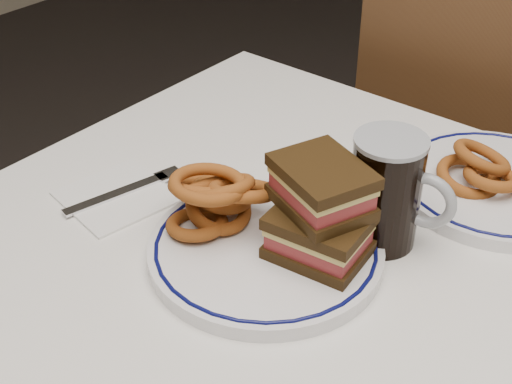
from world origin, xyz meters
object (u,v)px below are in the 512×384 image
Objects in this scene: chair_far at (475,156)px; beer_mug at (388,191)px; far_plate at (496,185)px; reuben_sandwich at (320,211)px; main_plate at (266,249)px.

beer_mug is at bearing -78.91° from chair_far.
chair_far is at bearing 101.09° from beer_mug.
far_plate is (0.19, -0.44, 0.24)m from chair_far.
chair_far reaches higher than far_plate.
far_plate is (0.11, 0.28, -0.07)m from reuben_sandwich.
chair_far is 0.78m from reuben_sandwich.
beer_mug reaches higher than reuben_sandwich.
far_plate is (0.16, 0.31, -0.00)m from main_plate.
reuben_sandwich reaches higher than far_plate.
beer_mug reaches higher than main_plate.
far_plate is at bearing 62.90° from main_plate.
reuben_sandwich is (0.08, -0.72, 0.30)m from chair_far.
main_plate is 0.35m from far_plate.
main_plate is 2.10× the size of reuben_sandwich.
beer_mug is (0.04, 0.09, -0.00)m from reuben_sandwich.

